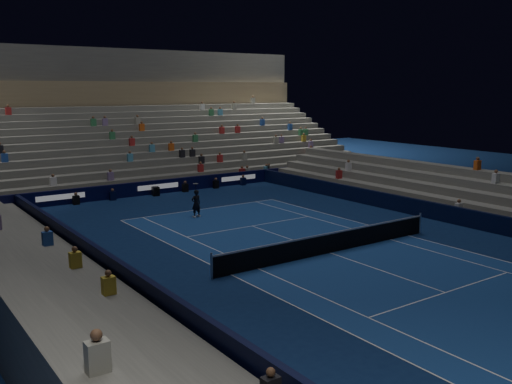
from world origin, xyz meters
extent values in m
plane|color=#0C1E48|center=(0.00, 0.00, 0.00)|extent=(90.00, 90.00, 0.00)
cube|color=navy|center=(0.00, 0.00, 0.01)|extent=(10.97, 23.77, 0.01)
cube|color=black|center=(0.00, 18.50, 0.50)|extent=(44.00, 0.25, 1.00)
cube|color=black|center=(9.70, 0.00, 0.50)|extent=(0.25, 37.00, 1.00)
cube|color=black|center=(-9.70, 0.00, 0.50)|extent=(0.25, 37.00, 1.00)
cube|color=#63635F|center=(0.00, 19.50, 0.25)|extent=(44.00, 1.00, 0.50)
cube|color=#63635F|center=(0.00, 20.50, 0.50)|extent=(44.00, 1.00, 1.00)
cube|color=#63635F|center=(0.00, 21.50, 0.75)|extent=(44.00, 1.00, 1.50)
cube|color=#63635F|center=(0.00, 22.50, 1.00)|extent=(44.00, 1.00, 2.00)
cube|color=#63635F|center=(0.00, 23.50, 1.25)|extent=(44.00, 1.00, 2.50)
cube|color=#63635F|center=(0.00, 24.50, 1.50)|extent=(44.00, 1.00, 3.00)
cube|color=#63635F|center=(0.00, 25.50, 1.75)|extent=(44.00, 1.00, 3.50)
cube|color=#63635F|center=(0.00, 26.50, 2.00)|extent=(44.00, 1.00, 4.00)
cube|color=#63635F|center=(0.00, 27.50, 2.25)|extent=(44.00, 1.00, 4.50)
cube|color=#63635F|center=(0.00, 28.50, 2.50)|extent=(44.00, 1.00, 5.00)
cube|color=#63635F|center=(0.00, 29.50, 2.75)|extent=(44.00, 1.00, 5.50)
cube|color=#63635F|center=(0.00, 30.50, 3.00)|extent=(44.00, 1.00, 6.00)
cube|color=#7F6D4E|center=(0.00, 31.60, 7.10)|extent=(44.00, 0.60, 2.20)
cube|color=#4A4A48|center=(0.00, 33.00, 9.70)|extent=(44.00, 2.40, 3.00)
cube|color=slate|center=(10.50, 0.00, 0.25)|extent=(1.00, 37.00, 0.50)
cube|color=slate|center=(11.50, 0.00, 0.50)|extent=(1.00, 37.00, 1.00)
cube|color=slate|center=(12.50, 0.00, 0.75)|extent=(1.00, 37.00, 1.50)
cube|color=slate|center=(13.50, 0.00, 1.00)|extent=(1.00, 37.00, 2.00)
cube|color=slate|center=(14.50, 0.00, 1.25)|extent=(1.00, 37.00, 2.50)
cube|color=#61615D|center=(-10.50, 0.00, 0.25)|extent=(1.00, 37.00, 0.50)
cube|color=#61615D|center=(-11.50, 0.00, 0.50)|extent=(1.00, 37.00, 1.00)
cube|color=#61615D|center=(-12.50, 0.00, 0.75)|extent=(1.00, 37.00, 1.50)
cube|color=#61615D|center=(-13.50, 0.00, 1.00)|extent=(1.00, 37.00, 2.00)
cylinder|color=#B2B2B7|center=(-6.40, 0.00, 0.55)|extent=(0.10, 0.10, 1.10)
cylinder|color=#B2B2B7|center=(6.40, 0.00, 0.55)|extent=(0.10, 0.10, 1.10)
cube|color=black|center=(0.00, 0.00, 0.45)|extent=(12.80, 0.03, 0.90)
cube|color=white|center=(0.00, 0.00, 0.94)|extent=(12.80, 0.04, 0.08)
imported|color=black|center=(-1.44, 10.14, 0.83)|extent=(0.62, 0.42, 1.66)
cube|color=black|center=(-0.44, 17.90, 0.32)|extent=(0.58, 0.66, 0.63)
cylinder|color=black|center=(-0.44, 17.43, 0.51)|extent=(0.23, 0.38, 0.16)
camera|label=1|loc=(-17.48, -18.86, 7.57)|focal=39.73mm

